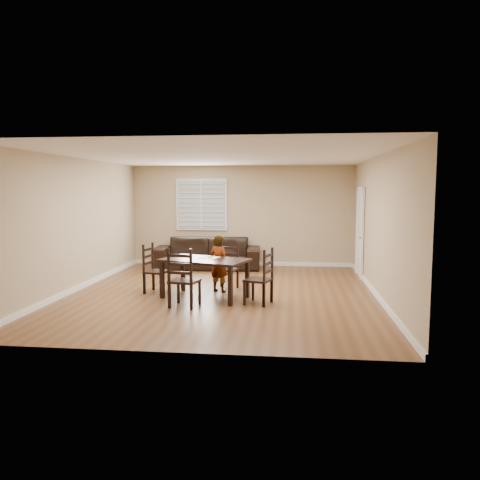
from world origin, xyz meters
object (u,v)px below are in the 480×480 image
object	(u,v)px
sofa	(207,253)
chair_right	(265,279)
chair_near	(228,267)
chair_left	(151,270)
dining_table	(205,264)
child	(219,264)
chair_far	(182,281)
donut	(210,257)

from	to	relation	value
sofa	chair_right	bearing A→B (deg)	-69.07
chair_near	chair_left	world-z (taller)	chair_left
chair_left	chair_right	bearing A→B (deg)	-97.57
dining_table	child	distance (m)	0.59
chair_right	chair_far	bearing A→B (deg)	-55.33
chair_near	chair_right	bearing A→B (deg)	-43.58
chair_left	chair_right	world-z (taller)	chair_right
dining_table	chair_left	bearing A→B (deg)	-179.22
chair_right	donut	xyz separation A→B (m)	(-1.08, 0.55, 0.31)
chair_far	donut	size ratio (longest dim) A/B	10.93
dining_table	donut	size ratio (longest dim) A/B	18.64
chair_right	chair_left	bearing A→B (deg)	-90.39
child	donut	world-z (taller)	child
chair_near	chair_right	size ratio (longest dim) A/B	0.94
chair_near	donut	distance (m)	0.90
chair_right	sofa	distance (m)	4.09
chair_left	donut	distance (m)	1.29
dining_table	chair_near	bearing A→B (deg)	90.47
chair_left	chair_near	bearing A→B (deg)	-57.55
chair_far	child	xyz separation A→B (m)	(0.44, 1.37, 0.10)
donut	sofa	xyz separation A→B (m)	(-0.64, 3.16, -0.37)
dining_table	sofa	bearing A→B (deg)	118.21
chair_far	chair_left	xyz separation A→B (m)	(-0.90, 1.19, -0.03)
dining_table	chair_right	world-z (taller)	chair_right
chair_far	sofa	xyz separation A→B (m)	(-0.31, 4.14, -0.08)
sofa	chair_near	bearing A→B (deg)	-73.54
donut	child	bearing A→B (deg)	74.30
dining_table	chair_left	distance (m)	1.24
chair_right	child	size ratio (longest dim) A/B	0.88
dining_table	chair_far	world-z (taller)	chair_far
chair_near	chair_far	size ratio (longest dim) A/B	0.90
dining_table	chair_near	size ratio (longest dim) A/B	1.89
dining_table	chair_right	size ratio (longest dim) A/B	1.77
dining_table	donut	world-z (taller)	donut
chair_near	donut	xyz separation A→B (m)	(-0.24, -0.80, 0.34)
dining_table	child	xyz separation A→B (m)	(0.18, 0.55, -0.09)
chair_left	sofa	distance (m)	3.01
chair_right	child	world-z (taller)	child
dining_table	child	world-z (taller)	child
child	chair_right	bearing A→B (deg)	162.73
child	sofa	bearing A→B (deg)	-48.30
dining_table	sofa	world-z (taller)	sofa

